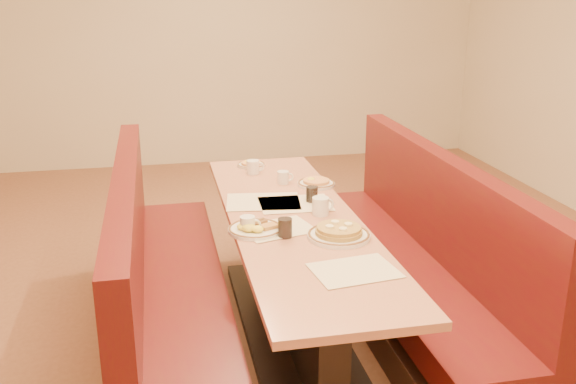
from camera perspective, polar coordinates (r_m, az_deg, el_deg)
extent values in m
plane|color=#9E6647|center=(3.87, 0.46, -12.74)|extent=(8.00, 8.00, 0.00)
cube|color=beige|center=(7.30, -6.38, 13.40)|extent=(6.00, 0.04, 2.80)
cube|color=black|center=(3.85, 0.46, -12.35)|extent=(0.55, 1.88, 0.06)
cube|color=black|center=(3.70, 0.47, -8.01)|extent=(0.15, 1.75, 0.71)
cube|color=#B87B55|center=(3.55, 0.49, -2.57)|extent=(0.70, 2.50, 0.04)
cube|color=#4C3326|center=(3.75, -9.90, -12.32)|extent=(0.55, 2.50, 0.20)
cube|color=#4F160D|center=(3.62, -10.13, -8.64)|extent=(0.55, 2.50, 0.16)
cube|color=#4F160D|center=(3.48, -14.02, -3.24)|extent=(0.12, 2.50, 0.60)
cube|color=#4C3326|center=(4.00, 10.11, -10.30)|extent=(0.55, 2.50, 0.20)
cube|color=#4F160D|center=(3.88, 10.33, -6.78)|extent=(0.55, 2.50, 0.16)
cube|color=#4F160D|center=(3.82, 13.64, -1.25)|extent=(0.12, 2.50, 0.60)
cube|color=beige|center=(3.37, -0.92, -3.28)|extent=(0.42, 0.35, 0.00)
cube|color=beige|center=(2.91, 5.93, -6.95)|extent=(0.40, 0.32, 0.00)
cube|color=beige|center=(3.79, -2.21, -0.85)|extent=(0.47, 0.38, 0.00)
cube|color=beige|center=(3.75, 0.65, -1.05)|extent=(0.43, 0.33, 0.00)
cylinder|color=white|center=(3.27, 4.53, -3.90)|extent=(0.32, 0.32, 0.02)
torus|color=brown|center=(3.27, 4.53, -3.73)|extent=(0.32, 0.32, 0.01)
cylinder|color=#B38C40|center=(3.26, 4.54, -3.55)|extent=(0.24, 0.24, 0.02)
cylinder|color=#B38C40|center=(3.26, 4.55, -3.23)|extent=(0.22, 0.22, 0.02)
cylinder|color=#FFEAA6|center=(3.27, 5.38, -2.88)|extent=(0.04, 0.04, 0.01)
cylinder|color=#FFEAA6|center=(3.30, 4.20, -2.68)|extent=(0.04, 0.04, 0.01)
cylinder|color=#FFEAA6|center=(3.23, 3.71, -3.09)|extent=(0.04, 0.04, 0.01)
cylinder|color=#FFEAA6|center=(3.21, 4.91, -3.30)|extent=(0.04, 0.04, 0.01)
cylinder|color=white|center=(3.35, -2.92, -3.36)|extent=(0.29, 0.29, 0.02)
torus|color=brown|center=(3.35, -2.92, -3.21)|extent=(0.28, 0.28, 0.01)
ellipsoid|color=#FFFC41|center=(3.30, -3.50, -3.18)|extent=(0.07, 0.07, 0.04)
ellipsoid|color=#FFFC41|center=(3.29, -2.72, -3.31)|extent=(0.06, 0.06, 0.03)
ellipsoid|color=#FFFC41|center=(3.33, -4.08, -3.08)|extent=(0.06, 0.06, 0.03)
cylinder|color=brown|center=(3.37, -2.57, -2.80)|extent=(0.10, 0.07, 0.02)
cylinder|color=brown|center=(3.40, -2.84, -2.65)|extent=(0.10, 0.07, 0.02)
cube|color=#BA833A|center=(3.34, -1.73, -3.07)|extent=(0.10, 0.09, 0.02)
cylinder|color=white|center=(4.10, 2.53, 0.72)|extent=(0.24, 0.24, 0.02)
torus|color=brown|center=(4.10, 2.53, 0.84)|extent=(0.24, 0.24, 0.01)
cylinder|color=#EB9F53|center=(4.10, 2.53, 0.98)|extent=(0.17, 0.17, 0.02)
ellipsoid|color=#FFFC41|center=(4.11, 2.06, 1.14)|extent=(0.05, 0.05, 0.03)
cylinder|color=white|center=(4.54, -3.29, 2.40)|extent=(0.20, 0.20, 0.01)
torus|color=brown|center=(4.54, -3.29, 2.49)|extent=(0.20, 0.20, 0.01)
cylinder|color=#EB9F53|center=(4.53, -3.29, 2.59)|extent=(0.14, 0.14, 0.01)
ellipsoid|color=#FFFC41|center=(4.55, -3.64, 2.70)|extent=(0.04, 0.04, 0.02)
cylinder|color=white|center=(3.57, 2.91, -1.26)|extent=(0.09, 0.09, 0.10)
torus|color=white|center=(3.60, 3.61, -1.15)|extent=(0.07, 0.03, 0.07)
cylinder|color=black|center=(3.56, 2.92, -0.61)|extent=(0.08, 0.08, 0.01)
cylinder|color=white|center=(3.33, -3.62, -2.89)|extent=(0.08, 0.08, 0.09)
torus|color=white|center=(3.32, -2.89, -2.92)|extent=(0.06, 0.03, 0.06)
cylinder|color=black|center=(3.32, -3.63, -2.29)|extent=(0.07, 0.07, 0.01)
cylinder|color=white|center=(4.13, -0.45, 1.31)|extent=(0.08, 0.08, 0.08)
torus|color=white|center=(4.14, 0.11, 1.33)|extent=(0.06, 0.02, 0.06)
cylinder|color=black|center=(4.12, -0.45, 1.77)|extent=(0.06, 0.06, 0.01)
cylinder|color=white|center=(4.35, -3.15, 2.22)|extent=(0.09, 0.09, 0.09)
torus|color=white|center=(4.36, -2.55, 2.26)|extent=(0.07, 0.02, 0.07)
cylinder|color=black|center=(4.34, -3.15, 2.73)|extent=(0.07, 0.07, 0.01)
cylinder|color=black|center=(3.26, -0.26, -3.22)|extent=(0.07, 0.07, 0.10)
cylinder|color=silver|center=(3.26, -0.26, -3.20)|extent=(0.07, 0.07, 0.10)
cylinder|color=black|center=(3.77, 2.14, -0.24)|extent=(0.07, 0.07, 0.09)
cylinder|color=silver|center=(3.77, 2.14, -0.22)|extent=(0.07, 0.07, 0.10)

